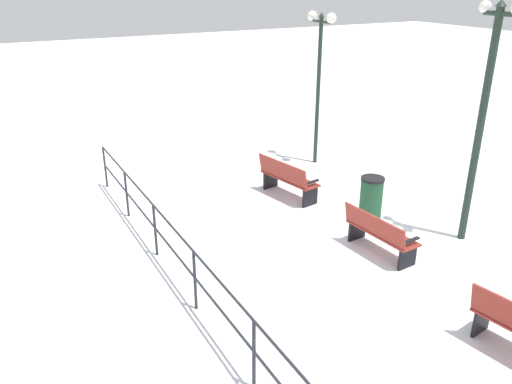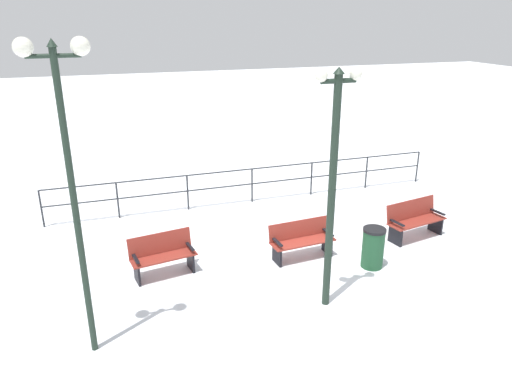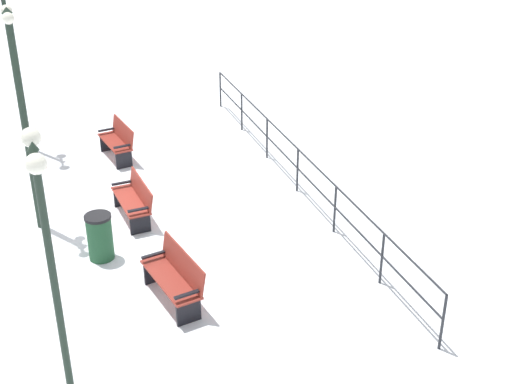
{
  "view_description": "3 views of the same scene",
  "coord_description": "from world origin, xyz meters",
  "px_view_note": "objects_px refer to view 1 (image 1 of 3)",
  "views": [
    {
      "loc": [
        -6.36,
        -6.74,
        5.08
      ],
      "look_at": [
        -1.85,
        1.6,
        1.09
      ],
      "focal_mm": 36.45,
      "sensor_mm": 36.0,
      "label": 1
    },
    {
      "loc": [
        9.42,
        -4.3,
        5.51
      ],
      "look_at": [
        -1.98,
        -0.49,
        1.03
      ],
      "focal_mm": 33.64,
      "sensor_mm": 36.0,
      "label": 2
    },
    {
      "loc": [
        2.1,
        13.6,
        7.63
      ],
      "look_at": [
        -2.43,
        1.04,
        0.72
      ],
      "focal_mm": 49.68,
      "sensor_mm": 36.0,
      "label": 3
    }
  ],
  "objects_px": {
    "bench_third": "(287,178)",
    "trash_bin": "(371,198)",
    "lamppost_far": "(320,58)",
    "lamppost_middle": "(484,104)",
    "bench_second": "(379,233)"
  },
  "relations": [
    {
      "from": "lamppost_middle",
      "to": "trash_bin",
      "type": "distance_m",
      "value": 3.07
    },
    {
      "from": "lamppost_middle",
      "to": "lamppost_far",
      "type": "relative_size",
      "value": 1.12
    },
    {
      "from": "bench_second",
      "to": "lamppost_far",
      "type": "height_order",
      "value": "lamppost_far"
    },
    {
      "from": "lamppost_middle",
      "to": "trash_bin",
      "type": "relative_size",
      "value": 4.87
    },
    {
      "from": "trash_bin",
      "to": "bench_second",
      "type": "bearing_deg",
      "value": -124.62
    },
    {
      "from": "lamppost_far",
      "to": "trash_bin",
      "type": "bearing_deg",
      "value": -105.68
    },
    {
      "from": "bench_third",
      "to": "lamppost_middle",
      "type": "distance_m",
      "value": 4.73
    },
    {
      "from": "bench_second",
      "to": "lamppost_far",
      "type": "distance_m",
      "value": 5.99
    },
    {
      "from": "trash_bin",
      "to": "lamppost_middle",
      "type": "bearing_deg",
      "value": -58.54
    },
    {
      "from": "lamppost_far",
      "to": "trash_bin",
      "type": "xyz_separation_m",
      "value": [
        -1.03,
        -3.68,
        -2.49
      ]
    },
    {
      "from": "bench_third",
      "to": "trash_bin",
      "type": "bearing_deg",
      "value": -71.24
    },
    {
      "from": "bench_third",
      "to": "lamppost_far",
      "type": "distance_m",
      "value": 3.71
    },
    {
      "from": "lamppost_far",
      "to": "trash_bin",
      "type": "height_order",
      "value": "lamppost_far"
    },
    {
      "from": "bench_third",
      "to": "lamppost_middle",
      "type": "relative_size",
      "value": 0.37
    },
    {
      "from": "bench_second",
      "to": "lamppost_middle",
      "type": "xyz_separation_m",
      "value": [
        1.98,
        -0.32,
        2.37
      ]
    }
  ]
}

